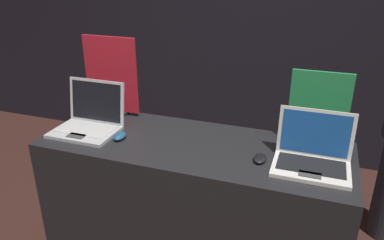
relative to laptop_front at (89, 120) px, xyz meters
The scene contains 8 objects.
wall_back 2.06m from the laptop_front, 70.49° to the left, with size 8.00×0.05×2.80m.
display_counter 0.88m from the laptop_front, ahead, with size 1.81×0.66×0.97m.
laptop_front is the anchor object (origin of this frame).
mouse_front 0.26m from the laptop_front, 13.15° to the right, with size 0.07×0.11×0.04m.
promo_stand_front 0.35m from the laptop_front, 90.00° to the left, with size 0.38×0.07×0.54m.
laptop_back 1.34m from the laptop_front, ahead, with size 0.39×0.29×0.28m.
mouse_back 1.08m from the laptop_front, ahead, with size 0.07×0.11×0.03m.
promo_stand_back 1.38m from the laptop_front, 11.60° to the left, with size 0.33×0.07×0.43m.
Camera 1 is at (0.64, -1.51, 1.97)m, focal length 35.00 mm.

